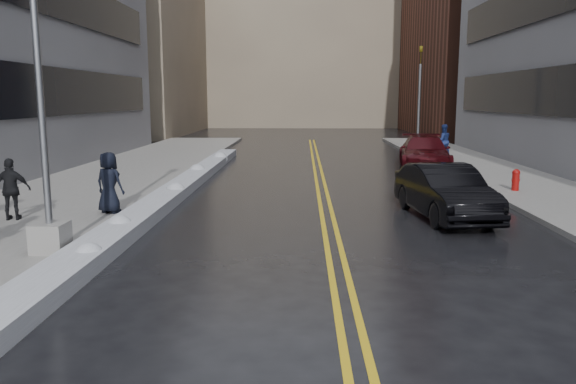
# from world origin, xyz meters

# --- Properties ---
(ground) EXTENTS (160.00, 160.00, 0.00)m
(ground) POSITION_xyz_m (0.00, 0.00, 0.00)
(ground) COLOR black
(ground) RESTS_ON ground
(sidewalk_west) EXTENTS (5.50, 50.00, 0.15)m
(sidewalk_west) POSITION_xyz_m (-5.75, 10.00, 0.07)
(sidewalk_west) COLOR gray
(sidewalk_west) RESTS_ON ground
(sidewalk_east) EXTENTS (4.00, 50.00, 0.15)m
(sidewalk_east) POSITION_xyz_m (10.00, 10.00, 0.07)
(sidewalk_east) COLOR gray
(sidewalk_east) RESTS_ON ground
(lane_line_left) EXTENTS (0.12, 50.00, 0.01)m
(lane_line_left) POSITION_xyz_m (2.35, 10.00, 0.00)
(lane_line_left) COLOR gold
(lane_line_left) RESTS_ON ground
(lane_line_right) EXTENTS (0.12, 50.00, 0.01)m
(lane_line_right) POSITION_xyz_m (2.65, 10.00, 0.00)
(lane_line_right) COLOR gold
(lane_line_right) RESTS_ON ground
(snow_ridge) EXTENTS (0.90, 30.00, 0.34)m
(snow_ridge) POSITION_xyz_m (-2.45, 8.00, 0.17)
(snow_ridge) COLOR silver
(snow_ridge) RESTS_ON ground
(building_west_far) EXTENTS (14.00, 22.00, 18.00)m
(building_west_far) POSITION_xyz_m (-15.50, 44.00, 9.00)
(building_west_far) COLOR gray
(building_west_far) RESTS_ON ground
(building_far) EXTENTS (36.00, 16.00, 22.00)m
(building_far) POSITION_xyz_m (2.00, 60.00, 11.00)
(building_far) COLOR gray
(building_far) RESTS_ON ground
(lamppost) EXTENTS (0.65, 0.65, 7.62)m
(lamppost) POSITION_xyz_m (-3.30, 2.00, 2.53)
(lamppost) COLOR gray
(lamppost) RESTS_ON sidewalk_west
(fire_hydrant) EXTENTS (0.26, 0.26, 0.73)m
(fire_hydrant) POSITION_xyz_m (9.00, 10.00, 0.55)
(fire_hydrant) COLOR maroon
(fire_hydrant) RESTS_ON sidewalk_east
(traffic_signal) EXTENTS (0.16, 0.20, 6.00)m
(traffic_signal) POSITION_xyz_m (8.50, 24.00, 3.40)
(traffic_signal) COLOR gray
(traffic_signal) RESTS_ON sidewalk_east
(pedestrian_c) EXTENTS (0.94, 0.77, 1.66)m
(pedestrian_c) POSITION_xyz_m (-3.43, 5.94, 0.98)
(pedestrian_c) COLOR black
(pedestrian_c) RESTS_ON sidewalk_west
(pedestrian_d) EXTENTS (0.98, 0.53, 1.58)m
(pedestrian_d) POSITION_xyz_m (-5.62, 4.99, 0.94)
(pedestrian_d) COLOR black
(pedestrian_d) RESTS_ON sidewalk_west
(pedestrian_east) EXTENTS (0.92, 0.76, 1.72)m
(pedestrian_east) POSITION_xyz_m (9.20, 20.83, 1.01)
(pedestrian_east) COLOR navy
(pedestrian_east) RESTS_ON sidewalk_east
(car_black) EXTENTS (2.11, 4.58, 1.45)m
(car_black) POSITION_xyz_m (5.67, 6.19, 0.73)
(car_black) COLOR black
(car_black) RESTS_ON ground
(car_maroon) EXTENTS (2.86, 5.56, 1.54)m
(car_maroon) POSITION_xyz_m (7.37, 16.80, 0.77)
(car_maroon) COLOR #3E0A0F
(car_maroon) RESTS_ON ground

